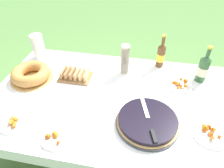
{
  "coord_description": "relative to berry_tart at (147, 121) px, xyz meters",
  "views": [
    {
      "loc": [
        0.21,
        -1.09,
        1.7
      ],
      "look_at": [
        -0.01,
        0.07,
        0.74
      ],
      "focal_mm": 32.0,
      "sensor_mm": 36.0,
      "label": 1
    }
  ],
  "objects": [
    {
      "name": "berry_tart",
      "position": [
        0.0,
        0.0,
        0.0
      ],
      "size": [
        0.41,
        0.41,
        0.06
      ],
      "color": "#38383D",
      "rests_on": "tablecloth"
    },
    {
      "name": "cup_stack",
      "position": [
        -0.23,
        0.54,
        0.1
      ],
      "size": [
        0.07,
        0.07,
        0.27
      ],
      "color": "beige",
      "rests_on": "tablecloth"
    },
    {
      "name": "bread_board",
      "position": [
        -0.62,
        0.39,
        -0.0
      ],
      "size": [
        0.26,
        0.18,
        0.07
      ],
      "color": "olive",
      "rests_on": "tablecloth"
    },
    {
      "name": "serving_knife",
      "position": [
        0.01,
        -0.03,
        0.04
      ],
      "size": [
        0.13,
        0.37,
        0.01
      ],
      "rotation": [
        0.0,
        0.0,
        1.85
      ],
      "color": "silver",
      "rests_on": "berry_tart"
    },
    {
      "name": "garden_table",
      "position": [
        -0.27,
        0.22,
        -0.08
      ],
      "size": [
        1.83,
        1.13,
        0.67
      ],
      "color": "brown",
      "rests_on": "ground_plane"
    },
    {
      "name": "paper_towel_roll",
      "position": [
        -1.06,
        0.63,
        0.09
      ],
      "size": [
        0.11,
        0.11,
        0.23
      ],
      "color": "white",
      "rests_on": "tablecloth"
    },
    {
      "name": "cider_bottle_amber",
      "position": [
        0.07,
        0.71,
        0.09
      ],
      "size": [
        0.07,
        0.07,
        0.3
      ],
      "color": "brown",
      "rests_on": "tablecloth"
    },
    {
      "name": "snack_plate_far",
      "position": [
        0.23,
        0.45,
        -0.02
      ],
      "size": [
        0.22,
        0.22,
        0.06
      ],
      "color": "white",
      "rests_on": "tablecloth"
    },
    {
      "name": "tablecloth",
      "position": [
        -0.27,
        0.22,
        -0.04
      ],
      "size": [
        1.84,
        1.14,
        0.1
      ],
      "color": "white",
      "rests_on": "garden_table"
    },
    {
      "name": "snack_plate_right",
      "position": [
        -0.85,
        -0.15,
        -0.02
      ],
      "size": [
        0.2,
        0.2,
        0.05
      ],
      "color": "white",
      "rests_on": "tablecloth"
    },
    {
      "name": "snack_plate_near",
      "position": [
        -0.54,
        -0.21,
        -0.02
      ],
      "size": [
        0.2,
        0.2,
        0.05
      ],
      "color": "white",
      "rests_on": "tablecloth"
    },
    {
      "name": "cider_bottle_green",
      "position": [
        0.4,
        0.55,
        0.09
      ],
      "size": [
        0.08,
        0.08,
        0.31
      ],
      "color": "#2D562D",
      "rests_on": "tablecloth"
    },
    {
      "name": "bundt_cake",
      "position": [
        -0.97,
        0.31,
        0.02
      ],
      "size": [
        0.35,
        0.35,
        0.1
      ],
      "color": "tan",
      "rests_on": "tablecloth"
    },
    {
      "name": "snack_plate_left",
      "position": [
        0.39,
        -0.01,
        -0.02
      ],
      "size": [
        0.23,
        0.23,
        0.05
      ],
      "color": "white",
      "rests_on": "tablecloth"
    },
    {
      "name": "ground_plane",
      "position": [
        -0.27,
        0.22,
        -0.71
      ],
      "size": [
        16.0,
        16.0,
        0.0
      ],
      "primitive_type": "plane",
      "color": "#568442"
    }
  ]
}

